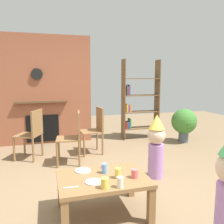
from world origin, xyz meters
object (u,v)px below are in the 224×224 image
at_px(paper_cup_center, 135,173).
at_px(potted_plant_tall, 184,122).
at_px(paper_cup_near_left, 105,183).
at_px(paper_cup_far_right, 105,168).
at_px(paper_cup_near_right, 118,173).
at_px(dining_chair_middle, 74,134).
at_px(child_in_pink, 156,145).
at_px(bookshelf, 138,103).
at_px(dining_chair_right, 95,127).
at_px(paper_plate_rear, 83,171).
at_px(dining_chair_left, 33,131).
at_px(coffee_table, 103,183).
at_px(birthday_cake_slice, 104,164).
at_px(paper_cup_far_left, 120,182).
at_px(paper_plate_front, 94,182).

height_order(paper_cup_center, potted_plant_tall, potted_plant_tall).
relative_size(paper_cup_near_left, paper_cup_far_right, 0.95).
bearing_deg(paper_cup_near_right, potted_plant_tall, 45.35).
bearing_deg(dining_chair_middle, child_in_pink, 147.63).
xyz_separation_m(bookshelf, dining_chair_right, (-1.23, -0.85, -0.36)).
relative_size(paper_plate_rear, dining_chair_left, 0.19).
bearing_deg(paper_plate_rear, paper_cup_near_left, -73.42).
bearing_deg(dining_chair_right, paper_plate_rear, 69.35).
height_order(paper_cup_far_right, dining_chair_right, dining_chair_right).
bearing_deg(bookshelf, coffee_table, -118.48).
height_order(paper_cup_near_right, paper_cup_center, paper_cup_near_right).
relative_size(dining_chair_left, dining_chair_right, 1.00).
distance_m(paper_cup_near_left, dining_chair_middle, 1.87).
xyz_separation_m(paper_plate_rear, dining_chair_middle, (0.06, 1.40, 0.08)).
height_order(coffee_table, potted_plant_tall, potted_plant_tall).
distance_m(coffee_table, birthday_cake_slice, 0.28).
relative_size(bookshelf, paper_cup_far_right, 17.72).
height_order(paper_plate_rear, potted_plant_tall, potted_plant_tall).
bearing_deg(potted_plant_tall, dining_chair_middle, -165.58).
height_order(paper_cup_near_left, paper_cup_far_right, paper_cup_far_right).
xyz_separation_m(paper_cup_far_left, paper_plate_front, (-0.22, 0.18, -0.05)).
distance_m(bookshelf, paper_cup_near_right, 3.34).
height_order(paper_cup_center, paper_cup_far_right, paper_cup_far_right).
height_order(child_in_pink, dining_chair_right, child_in_pink).
bearing_deg(dining_chair_middle, birthday_cake_slice, 104.99).
height_order(paper_cup_near_right, dining_chair_right, dining_chair_right).
bearing_deg(paper_plate_rear, paper_plate_front, -79.31).
relative_size(coffee_table, potted_plant_tall, 1.22).
bearing_deg(paper_cup_far_right, dining_chair_left, 113.49).
bearing_deg(potted_plant_tall, paper_cup_center, -131.95).
bearing_deg(paper_cup_center, birthday_cake_slice, 124.97).
distance_m(birthday_cake_slice, dining_chair_middle, 1.39).
xyz_separation_m(coffee_table, paper_cup_near_right, (0.14, -0.07, 0.12)).
relative_size(paper_cup_far_right, dining_chair_middle, 0.12).
xyz_separation_m(paper_cup_near_right, paper_plate_rear, (-0.33, 0.28, -0.05)).
bearing_deg(paper_cup_near_right, paper_plate_rear, 139.02).
height_order(coffee_table, paper_cup_far_right, paper_cup_far_right).
bearing_deg(dining_chair_left, paper_plate_front, 131.90).
relative_size(dining_chair_middle, dining_chair_right, 1.00).
relative_size(paper_cup_center, paper_cup_far_right, 0.85).
bearing_deg(paper_cup_far_right, paper_cup_near_right, -58.14).
distance_m(paper_cup_near_right, dining_chair_middle, 1.71).
relative_size(dining_chair_left, potted_plant_tall, 1.17).
xyz_separation_m(paper_cup_far_right, potted_plant_tall, (2.42, 2.19, -0.01)).
distance_m(coffee_table, paper_plate_rear, 0.29).
distance_m(birthday_cake_slice, dining_chair_right, 1.85).
relative_size(paper_plate_front, dining_chair_right, 0.18).
xyz_separation_m(coffee_table, child_in_pink, (0.98, 0.72, 0.14)).
distance_m(dining_chair_left, potted_plant_tall, 3.28).
bearing_deg(bookshelf, paper_cup_near_left, -117.18).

